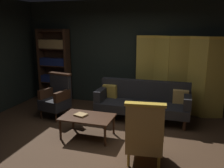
# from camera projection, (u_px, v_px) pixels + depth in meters

# --- Properties ---
(ground_plane) EXTENTS (10.00, 10.00, 0.00)m
(ground_plane) POSITION_uv_depth(u_px,v_px,m) (99.00, 143.00, 4.48)
(ground_plane) COLOR #3D2819
(back_wall) EXTENTS (7.20, 0.10, 2.80)m
(back_wall) POSITION_uv_depth(u_px,v_px,m) (130.00, 54.00, 6.43)
(back_wall) COLOR black
(back_wall) RESTS_ON ground_plane
(folding_screen) EXTENTS (2.13, 0.42, 1.90)m
(folding_screen) POSITION_uv_depth(u_px,v_px,m) (178.00, 74.00, 5.83)
(folding_screen) COLOR #B29338
(folding_screen) RESTS_ON ground_plane
(bookshelf) EXTENTS (0.90, 0.32, 2.05)m
(bookshelf) POSITION_uv_depth(u_px,v_px,m) (54.00, 63.00, 6.88)
(bookshelf) COLOR #382114
(bookshelf) RESTS_ON ground_plane
(velvet_couch) EXTENTS (2.12, 0.78, 0.88)m
(velvet_couch) POSITION_uv_depth(u_px,v_px,m) (143.00, 100.00, 5.57)
(velvet_couch) COLOR #382114
(velvet_couch) RESTS_ON ground_plane
(coffee_table) EXTENTS (1.00, 0.64, 0.42)m
(coffee_table) POSITION_uv_depth(u_px,v_px,m) (87.00, 119.00, 4.67)
(coffee_table) COLOR #382114
(coffee_table) RESTS_ON ground_plane
(armchair_gilt_accent) EXTENTS (0.65, 0.64, 1.04)m
(armchair_gilt_accent) POSITION_uv_depth(u_px,v_px,m) (145.00, 134.00, 3.74)
(armchair_gilt_accent) COLOR gold
(armchair_gilt_accent) RESTS_ON ground_plane
(armchair_wing_left) EXTENTS (0.69, 0.68, 1.04)m
(armchair_wing_left) POSITION_uv_depth(u_px,v_px,m) (56.00, 97.00, 5.70)
(armchair_wing_left) COLOR #382114
(armchair_wing_left) RESTS_ON ground_plane
(book_tan_leather) EXTENTS (0.26, 0.24, 0.03)m
(book_tan_leather) POSITION_uv_depth(u_px,v_px,m) (81.00, 115.00, 4.69)
(book_tan_leather) COLOR #9E7A47
(book_tan_leather) RESTS_ON coffee_table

